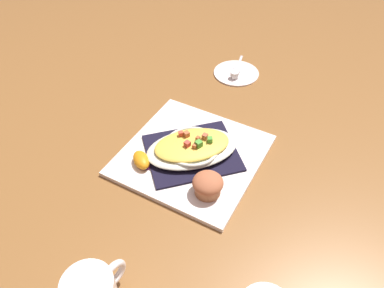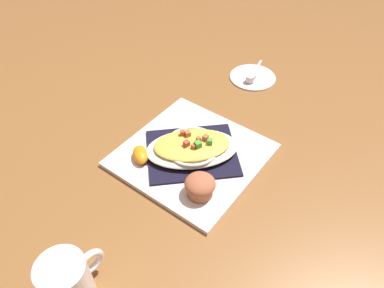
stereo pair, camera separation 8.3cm
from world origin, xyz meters
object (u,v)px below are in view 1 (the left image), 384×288
square_plate (192,155)px  muffin (208,185)px  orange_garnish (142,160)px  creamer_saucer (236,72)px  spoon (237,69)px  gratin_dish (192,147)px  creamer_cup_0 (235,74)px

square_plate → muffin: bearing=-33.3°
muffin → orange_garnish: (-0.16, -0.03, -0.01)m
creamer_saucer → spoon: spoon is taller
gratin_dish → orange_garnish: (-0.06, -0.09, -0.01)m
square_plate → creamer_cup_0: size_ratio=12.31×
gratin_dish → orange_garnish: size_ratio=3.65×
spoon → square_plate: bearing=-70.4°
muffin → spoon: bearing=118.3°
gratin_dish → creamer_cup_0: bearing=109.1°
square_plate → gratin_dish: (0.00, 0.00, 0.03)m
square_plate → creamer_cup_0: (-0.11, 0.31, 0.01)m
orange_garnish → square_plate: bearing=56.6°
orange_garnish → creamer_saucer: bearing=97.6°
gratin_dish → creamer_cup_0: (-0.11, 0.31, -0.01)m
gratin_dish → muffin: 0.12m
spoon → gratin_dish: bearing=-70.4°
creamer_saucer → creamer_cup_0: creamer_cup_0 is taller
orange_garnish → creamer_saucer: orange_garnish is taller
creamer_saucer → spoon: bearing=114.2°
gratin_dish → creamer_saucer: gratin_dish is taller
square_plate → orange_garnish: bearing=-123.4°
orange_garnish → creamer_cup_0: size_ratio=2.75×
square_plate → creamer_saucer: bearing=109.5°
square_plate → muffin: (0.10, -0.06, 0.03)m
square_plate → spoon: bearing=109.6°
gratin_dish → square_plate: bearing=-135.7°
square_plate → creamer_saucer: size_ratio=2.26×
square_plate → gratin_dish: 0.03m
square_plate → orange_garnish: (-0.06, -0.09, 0.02)m
orange_garnish → spoon: 0.44m
square_plate → creamer_saucer: 0.36m
creamer_saucer → creamer_cup_0: bearing=-65.8°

